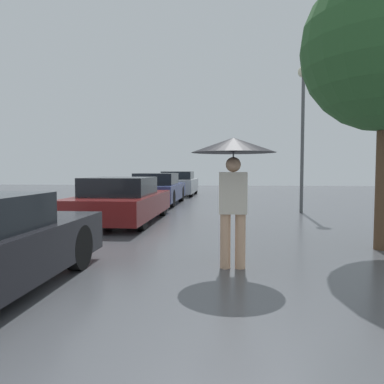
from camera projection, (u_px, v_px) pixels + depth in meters
name	position (u px, v px, depth m)	size (l,w,h in m)	color
pedestrian	(233.00, 160.00, 5.14)	(1.17, 1.17, 1.82)	tan
parked_car_second	(122.00, 201.00, 9.82)	(1.85, 4.35, 1.18)	maroon
parked_car_third	(157.00, 189.00, 14.97)	(1.75, 4.36, 1.23)	navy
parked_car_farthest	(178.00, 184.00, 20.14)	(1.81, 4.22, 1.27)	#9EA3A8
street_lamp	(303.00, 110.00, 11.74)	(0.36, 0.36, 4.60)	#515456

